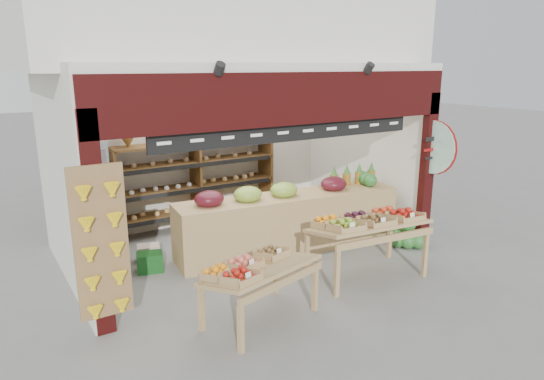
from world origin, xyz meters
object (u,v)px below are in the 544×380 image
Objects in this scene: display_table_right at (367,223)px; watermelon_pile at (408,236)px; mid_counter at (288,220)px; back_shelving at (196,167)px; refrigerator at (83,200)px; display_table_left at (251,269)px; cardboard_stack at (129,256)px.

display_table_right is 1.72m from watermelon_pile.
display_table_right is (0.39, -1.49, 0.31)m from mid_counter.
mid_counter is at bearing -67.61° from back_shelving.
refrigerator reaches higher than mid_counter.
back_shelving is at bearing 76.00° from display_table_left.
refrigerator is at bearing 153.08° from mid_counter.
display_table_right is at bearing -70.82° from back_shelving.
cardboard_stack is 1.62× the size of watermelon_pile.
refrigerator is 1.23× the size of display_table_left.
cardboard_stack is 4.71m from watermelon_pile.
display_table_left is (-0.93, -3.72, -0.50)m from back_shelving.
back_shelving is 4.89× the size of watermelon_pile.
mid_counter is 2.23× the size of display_table_right.
mid_counter reaches higher than cardboard_stack.
mid_counter is (2.55, -0.62, 0.30)m from cardboard_stack.
back_shelving reaches higher than display_table_right.
display_table_right is (2.13, 0.26, 0.14)m from display_table_left.
refrigerator reaches higher than cardboard_stack.
display_table_right is at bearing 7.06° from display_table_left.
cardboard_stack reaches higher than watermelon_pile.
cardboard_stack is (-1.74, -1.35, -0.96)m from back_shelving.
watermelon_pile is at bearing 12.31° from display_table_left.
display_table_left is at bearing -134.77° from mid_counter.
refrigerator is 1.10× the size of display_table_right.
refrigerator is 3.51m from display_table_left.
mid_counter is (0.81, -1.97, -0.67)m from back_shelving.
cardboard_stack is 3.67m from display_table_right.
back_shelving is at bearing 109.18° from display_table_right.
mid_counter is at bearing 152.96° from watermelon_pile.
watermelon_pile is (4.87, -2.48, -0.80)m from refrigerator.
mid_counter reaches higher than watermelon_pile.
back_shelving is 1.80× the size of display_table_right.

